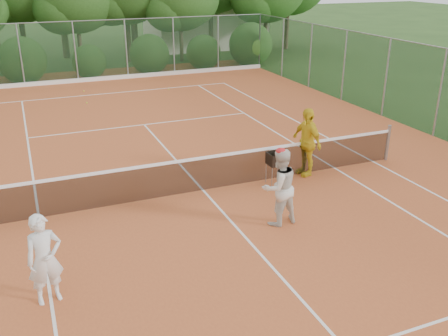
# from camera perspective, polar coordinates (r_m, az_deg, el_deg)

# --- Properties ---
(ground) EXTENTS (120.00, 120.00, 0.00)m
(ground) POSITION_cam_1_polar(r_m,az_deg,el_deg) (13.17, -2.37, -2.68)
(ground) COLOR #274619
(ground) RESTS_ON ground
(clay_court) EXTENTS (18.00, 36.00, 0.02)m
(clay_court) POSITION_cam_1_polar(r_m,az_deg,el_deg) (13.17, -2.37, -2.64)
(clay_court) COLOR #B9582A
(clay_court) RESTS_ON ground
(club_building) EXTENTS (8.00, 5.00, 3.00)m
(club_building) POSITION_cam_1_polar(r_m,az_deg,el_deg) (37.81, -2.19, 15.94)
(club_building) COLOR beige
(club_building) RESTS_ON ground
(tennis_net) EXTENTS (11.97, 0.10, 1.10)m
(tennis_net) POSITION_cam_1_polar(r_m,az_deg,el_deg) (12.96, -2.41, -0.55)
(tennis_net) COLOR gray
(tennis_net) RESTS_ON clay_court
(player_white) EXTENTS (0.67, 0.51, 1.67)m
(player_white) POSITION_cam_1_polar(r_m,az_deg,el_deg) (9.20, -19.81, -9.78)
(player_white) COLOR silver
(player_white) RESTS_ON clay_court
(player_center_grp) EXTENTS (0.95, 0.78, 1.83)m
(player_center_grp) POSITION_cam_1_polar(r_m,az_deg,el_deg) (11.23, 6.33, -2.17)
(player_center_grp) COLOR beige
(player_center_grp) RESTS_ON clay_court
(player_yellow) EXTENTS (0.61, 1.18, 1.93)m
(player_yellow) POSITION_cam_1_polar(r_m,az_deg,el_deg) (14.05, 9.42, 2.97)
(player_yellow) COLOR gold
(player_yellow) RESTS_ON clay_court
(ball_hopper) EXTENTS (0.39, 0.39, 0.90)m
(ball_hopper) POSITION_cam_1_polar(r_m,az_deg,el_deg) (13.37, 5.89, 0.99)
(ball_hopper) COLOR gray
(ball_hopper) RESTS_ON clay_court
(stray_ball_a) EXTENTS (0.07, 0.07, 0.07)m
(stray_ball_a) POSITION_cam_1_polar(r_m,az_deg,el_deg) (22.45, -15.40, 7.19)
(stray_ball_a) COLOR #C0E034
(stray_ball_a) RESTS_ON clay_court
(stray_ball_b) EXTENTS (0.07, 0.07, 0.07)m
(stray_ball_b) POSITION_cam_1_polar(r_m,az_deg,el_deg) (24.69, -15.71, 8.46)
(stray_ball_b) COLOR gold
(stray_ball_b) RESTS_ON clay_court
(stray_ball_c) EXTENTS (0.07, 0.07, 0.07)m
(stray_ball_c) POSITION_cam_1_polar(r_m,az_deg,el_deg) (24.27, -6.34, 8.92)
(stray_ball_c) COLOR #B6CD2F
(stray_ball_c) RESTS_ON clay_court
(court_markings) EXTENTS (11.03, 23.83, 0.01)m
(court_markings) POSITION_cam_1_polar(r_m,az_deg,el_deg) (13.16, -2.37, -2.59)
(court_markings) COLOR white
(court_markings) RESTS_ON clay_court
(fence_back) EXTENTS (18.07, 0.07, 3.00)m
(fence_back) POSITION_cam_1_polar(r_m,az_deg,el_deg) (26.87, -13.85, 12.89)
(fence_back) COLOR #19381E
(fence_back) RESTS_ON clay_court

